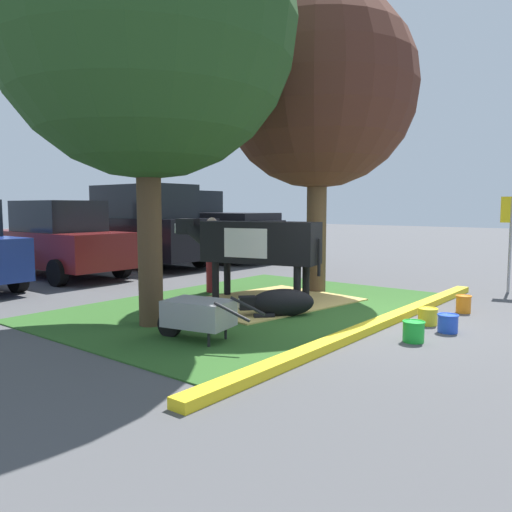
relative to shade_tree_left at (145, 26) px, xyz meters
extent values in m
plane|color=#4C4C4F|center=(2.42, -2.29, -4.54)|extent=(80.00, 80.00, 0.00)
cube|color=#2D5B23|center=(2.16, -0.20, -4.53)|extent=(7.23, 4.94, 0.02)
cube|color=yellow|center=(2.16, -2.82, -4.48)|extent=(8.43, 0.24, 0.12)
cube|color=tan|center=(2.66, -0.27, -4.51)|extent=(3.53, 2.86, 0.04)
cylinder|color=#4C3823|center=(0.00, 0.00, -3.06)|extent=(0.38, 0.38, 2.96)
sphere|color=#23471E|center=(0.00, 0.00, 0.01)|extent=(4.54, 4.54, 4.54)
cylinder|color=brown|center=(4.32, -0.31, -3.10)|extent=(0.42, 0.42, 2.88)
sphere|color=#4C281E|center=(4.32, -0.31, -0.20)|extent=(4.16, 4.16, 4.16)
cube|color=black|center=(2.66, -0.07, -3.36)|extent=(1.23, 2.40, 0.80)
cube|color=white|center=(2.62, 0.07, -3.36)|extent=(0.92, 1.05, 0.56)
cylinder|color=black|center=(2.34, 1.22, -3.26)|extent=(0.46, 0.69, 0.58)
cube|color=black|center=(2.26, 1.53, -3.08)|extent=(0.36, 0.49, 0.32)
cube|color=white|center=(2.22, 1.72, -3.12)|extent=(0.22, 0.16, 0.20)
cylinder|color=black|center=(2.22, 0.71, -4.15)|extent=(0.14, 0.14, 0.78)
cylinder|color=black|center=(2.69, 0.83, -4.15)|extent=(0.14, 0.14, 0.78)
cylinder|color=black|center=(2.63, -0.97, -4.15)|extent=(0.14, 0.14, 0.78)
cylinder|color=black|center=(3.11, -0.85, -4.15)|extent=(0.14, 0.14, 0.78)
cylinder|color=black|center=(2.95, -1.24, -3.61)|extent=(0.06, 0.06, 0.70)
ellipsoid|color=black|center=(1.83, -1.21, -4.30)|extent=(1.14, 1.09, 0.48)
cube|color=black|center=(1.38, -0.82, -4.28)|extent=(0.34, 0.33, 0.22)
cube|color=silver|center=(1.29, -0.74, -4.28)|extent=(0.11, 0.11, 0.16)
cylinder|color=black|center=(1.45, -1.12, -4.48)|extent=(0.33, 0.31, 0.10)
cylinder|color=maroon|center=(2.84, 1.39, -4.12)|extent=(0.26, 0.26, 0.83)
cylinder|color=slate|center=(2.84, 1.39, -3.41)|extent=(0.34, 0.34, 0.57)
sphere|color=beige|center=(2.84, 1.39, -3.01)|extent=(0.23, 0.23, 0.23)
cylinder|color=slate|center=(3.05, 1.44, -3.39)|extent=(0.09, 0.09, 0.55)
cylinder|color=slate|center=(2.62, 1.34, -3.39)|extent=(0.09, 0.09, 0.55)
cube|color=gray|center=(-0.18, -1.24, -4.14)|extent=(0.77, 1.00, 0.36)
cylinder|color=black|center=(-0.29, -0.75, -4.36)|extent=(0.17, 0.37, 0.36)
cylinder|color=black|center=(-0.34, -1.58, -4.42)|extent=(0.04, 0.04, 0.24)
cylinder|color=black|center=(0.09, -1.49, -4.42)|extent=(0.04, 0.04, 0.24)
cylinder|color=black|center=(-0.26, -1.92, -4.02)|extent=(0.15, 0.53, 0.23)
cylinder|color=black|center=(0.17, -1.83, -4.02)|extent=(0.15, 0.53, 0.23)
cylinder|color=#99999E|center=(6.91, -3.61, -3.51)|extent=(0.06, 0.06, 2.05)
cube|color=yellow|center=(6.91, -3.61, -2.73)|extent=(0.14, 0.44, 0.56)
cylinder|color=green|center=(1.66, -3.57, -4.40)|extent=(0.29, 0.29, 0.28)
torus|color=green|center=(1.66, -3.57, -4.26)|extent=(0.31, 0.31, 0.02)
cylinder|color=blue|center=(2.51, -3.76, -4.41)|extent=(0.29, 0.29, 0.26)
torus|color=blue|center=(2.51, -3.76, -4.28)|extent=(0.31, 0.31, 0.02)
cylinder|color=yellow|center=(2.80, -3.35, -4.41)|extent=(0.29, 0.29, 0.26)
torus|color=yellow|center=(2.80, -3.35, -4.28)|extent=(0.32, 0.32, 0.02)
cylinder|color=orange|center=(4.10, -3.51, -4.39)|extent=(0.25, 0.25, 0.30)
torus|color=orange|center=(4.10, -3.51, -4.24)|extent=(0.27, 0.27, 0.02)
cylinder|color=black|center=(0.21, 4.74, -4.22)|extent=(0.22, 0.64, 0.64)
cube|color=maroon|center=(2.10, 6.27, -3.77)|extent=(1.80, 4.40, 0.90)
cube|color=black|center=(2.10, 6.27, -2.92)|extent=(1.59, 2.20, 0.80)
cylinder|color=black|center=(1.20, 7.70, -4.22)|extent=(0.22, 0.64, 0.64)
cylinder|color=black|center=(3.00, 7.70, -4.22)|extent=(0.22, 0.64, 0.64)
cylinder|color=black|center=(1.20, 4.84, -4.22)|extent=(0.22, 0.64, 0.64)
cylinder|color=black|center=(3.00, 4.84, -4.22)|extent=(0.22, 0.64, 0.64)
cube|color=black|center=(4.96, 6.32, -3.62)|extent=(1.90, 4.60, 1.20)
cube|color=black|center=(4.96, 6.32, -2.52)|extent=(1.67, 3.20, 1.00)
cylinder|color=black|center=(4.01, 7.82, -4.22)|extent=(0.22, 0.64, 0.64)
cylinder|color=black|center=(5.91, 7.82, -4.22)|extent=(0.22, 0.64, 0.64)
cylinder|color=black|center=(4.01, 4.83, -4.22)|extent=(0.22, 0.64, 0.64)
cylinder|color=black|center=(5.91, 4.83, -4.22)|extent=(0.22, 0.64, 0.64)
cube|color=black|center=(7.66, 6.29, -3.67)|extent=(2.00, 5.40, 1.10)
cube|color=black|center=(7.66, 7.23, -2.62)|extent=(1.84, 1.80, 1.00)
cube|color=black|center=(7.66, 5.07, -3.00)|extent=(1.90, 2.70, 0.24)
cylinder|color=black|center=(6.66, 8.04, -4.22)|extent=(0.22, 0.64, 0.64)
cylinder|color=black|center=(8.66, 8.04, -4.22)|extent=(0.22, 0.64, 0.64)
cylinder|color=black|center=(6.66, 4.53, -4.22)|extent=(0.22, 0.64, 0.64)
cylinder|color=black|center=(8.66, 4.53, -4.22)|extent=(0.22, 0.64, 0.64)
camera|label=1|loc=(-5.06, -6.18, -2.67)|focal=35.60mm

